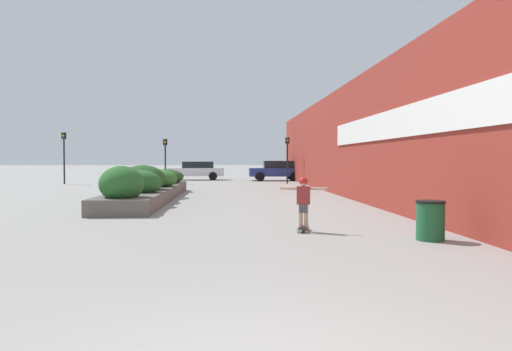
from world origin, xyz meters
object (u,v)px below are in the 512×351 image
object	(u,v)px
skateboarder	(303,197)
car_leftmost	(277,170)
traffic_light_left	(165,153)
skateboard	(303,228)
car_center_left	(371,170)
trash_bin	(430,220)
car_center_right	(197,170)
traffic_light_right	(287,152)
traffic_light_far_left	(64,149)

from	to	relation	value
skateboarder	car_leftmost	xyz separation A→B (m)	(2.13, 28.44, 0.02)
traffic_light_left	skateboard	bearing A→B (deg)	-75.34
car_leftmost	car_center_left	xyz separation A→B (m)	(8.51, 2.78, -0.04)
trash_bin	car_center_right	xyz separation A→B (m)	(-6.93, 31.73, 0.39)
skateboard	traffic_light_left	bearing A→B (deg)	118.29
skateboarder	traffic_light_right	distance (m)	23.57
skateboarder	trash_bin	xyz separation A→B (m)	(2.48, -1.45, -0.40)
skateboard	car_leftmost	bearing A→B (deg)	99.34
traffic_light_left	traffic_light_right	world-z (taller)	traffic_light_right
car_leftmost	traffic_light_left	xyz separation A→B (m)	(-8.38, -4.55, 1.34)
car_center_left	car_leftmost	bearing A→B (deg)	108.10
traffic_light_right	traffic_light_far_left	size ratio (longest dim) A/B	0.91
skateboarder	traffic_light_right	size ratio (longest dim) A/B	0.36
skateboard	trash_bin	xyz separation A→B (m)	(2.48, -1.45, 0.35)
car_center_left	traffic_light_far_left	distance (m)	25.08
trash_bin	car_center_left	xyz separation A→B (m)	(8.17, 32.67, 0.38)
car_leftmost	car_center_right	world-z (taller)	car_leftmost
traffic_light_left	car_center_right	bearing A→B (deg)	74.28
car_center_left	skateboard	bearing A→B (deg)	161.17
skateboarder	traffic_light_far_left	distance (m)	27.06
skateboard	traffic_light_right	bearing A→B (deg)	97.81
trash_bin	traffic_light_far_left	world-z (taller)	traffic_light_far_left
skateboard	skateboarder	size ratio (longest dim) A/B	0.64
car_leftmost	traffic_light_far_left	world-z (taller)	traffic_light_far_left
skateboard	trash_bin	size ratio (longest dim) A/B	0.91
skateboard	car_center_right	world-z (taller)	car_center_right
traffic_light_left	car_center_left	bearing A→B (deg)	23.45
car_leftmost	traffic_light_left	size ratio (longest dim) A/B	1.39
traffic_light_left	traffic_light_right	distance (m)	8.65
traffic_light_right	car_center_right	bearing A→B (deg)	134.86
traffic_light_left	trash_bin	bearing A→B (deg)	-70.99
skateboard	traffic_light_right	distance (m)	23.63
traffic_light_left	traffic_light_far_left	xyz separation A→B (m)	(-6.93, -0.32, 0.26)
car_leftmost	car_center_left	bearing A→B (deg)	-71.90
car_leftmost	traffic_light_far_left	distance (m)	16.15
car_center_left	car_center_right	bearing A→B (deg)	93.57
trash_bin	car_leftmost	bearing A→B (deg)	90.66
traffic_light_right	traffic_light_far_left	xyz separation A→B (m)	(-15.57, 0.17, 0.19)
traffic_light_far_left	skateboarder	bearing A→B (deg)	-60.79
traffic_light_left	traffic_light_right	size ratio (longest dim) A/B	0.97
car_center_right	traffic_light_left	world-z (taller)	traffic_light_left
skateboard	traffic_light_far_left	bearing A→B (deg)	132.84
car_leftmost	traffic_light_right	bearing A→B (deg)	-177.11
trash_bin	traffic_light_right	size ratio (longest dim) A/B	0.26
trash_bin	traffic_light_right	distance (m)	24.93
car_center_left	traffic_light_right	bearing A→B (deg)	133.41
trash_bin	car_center_left	distance (m)	33.68
traffic_light_right	car_leftmost	bearing A→B (deg)	92.89
traffic_light_far_left	car_leftmost	bearing A→B (deg)	17.62
car_center_left	car_center_right	distance (m)	15.13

